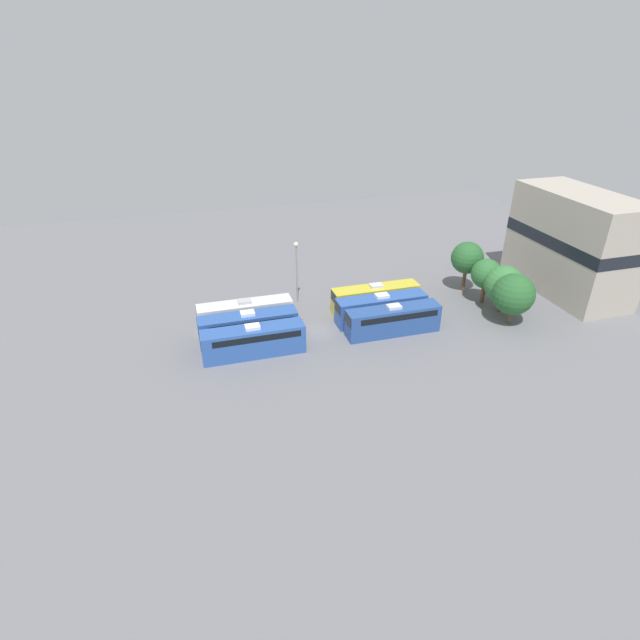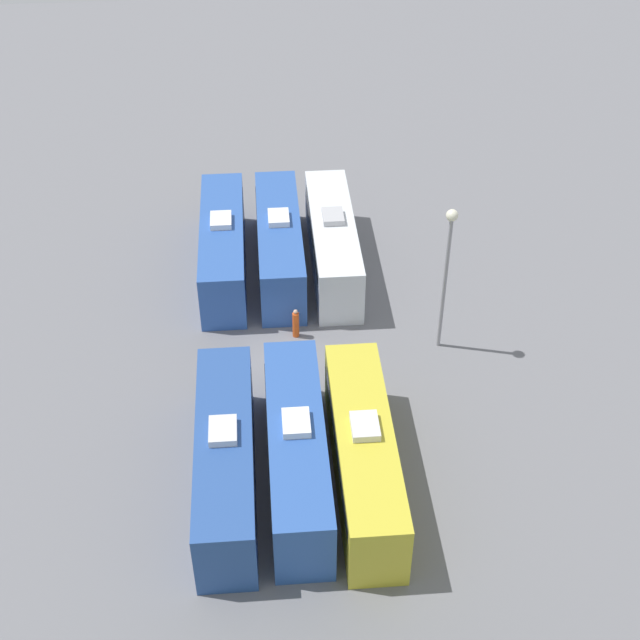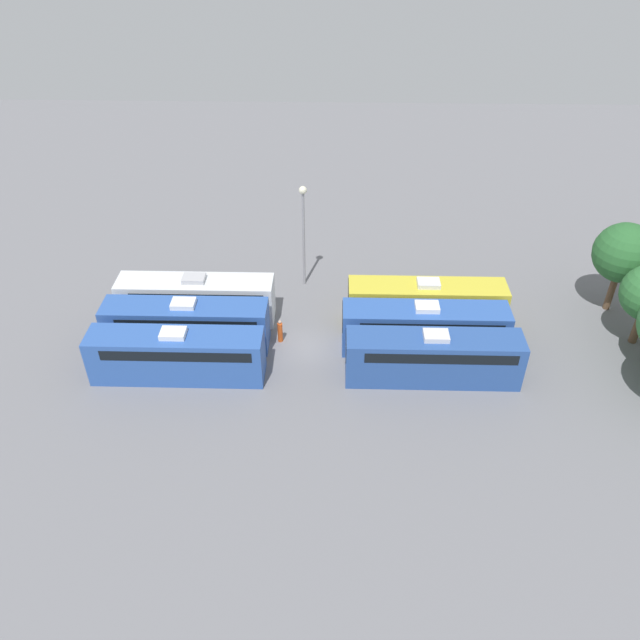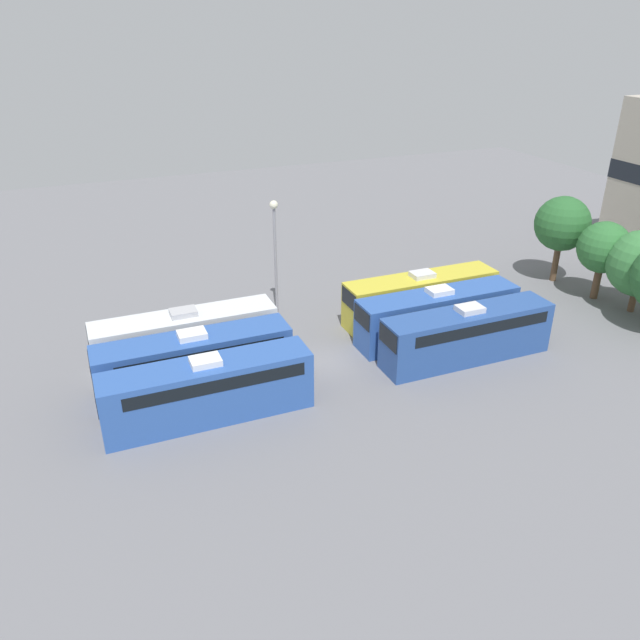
% 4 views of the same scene
% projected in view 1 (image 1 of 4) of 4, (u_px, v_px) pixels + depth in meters
% --- Properties ---
extents(ground_plane, '(110.55, 110.55, 0.00)m').
position_uv_depth(ground_plane, '(318.00, 330.00, 60.24)').
color(ground_plane, slate).
extents(bus_0, '(2.52, 11.33, 3.69)m').
position_uv_depth(bus_0, '(246.00, 314.00, 60.05)').
color(bus_0, silver).
rests_on(bus_0, ground_plane).
extents(bus_1, '(2.52, 11.33, 3.69)m').
position_uv_depth(bus_1, '(249.00, 326.00, 57.38)').
color(bus_1, '#2D56A8').
rests_on(bus_1, ground_plane).
extents(bus_2, '(2.52, 11.33, 3.69)m').
position_uv_depth(bus_2, '(254.00, 340.00, 54.60)').
color(bus_2, '#2D56A8').
rests_on(bus_2, ground_plane).
extents(bus_3, '(2.52, 11.33, 3.69)m').
position_uv_depth(bus_3, '(376.00, 298.00, 64.03)').
color(bus_3, gold).
rests_on(bus_3, ground_plane).
extents(bus_4, '(2.52, 11.33, 3.69)m').
position_uv_depth(bus_4, '(381.00, 308.00, 61.45)').
color(bus_4, '#2D56A8').
rests_on(bus_4, ground_plane).
extents(bus_5, '(2.52, 11.33, 3.69)m').
position_uv_depth(bus_5, '(393.00, 319.00, 58.84)').
color(bus_5, '#284C93').
rests_on(bus_5, ground_plane).
extents(worker_person, '(0.36, 0.36, 1.79)m').
position_uv_depth(worker_person, '(301.00, 324.00, 59.90)').
color(worker_person, '#CC4C19').
rests_on(worker_person, ground_plane).
extents(light_pole, '(0.60, 0.60, 8.46)m').
position_uv_depth(light_pole, '(297.00, 263.00, 64.31)').
color(light_pole, gray).
rests_on(light_pole, ground_plane).
extents(tree_0, '(4.38, 4.38, 7.08)m').
position_uv_depth(tree_0, '(467.00, 258.00, 67.99)').
color(tree_0, brown).
rests_on(tree_0, ground_plane).
extents(tree_1, '(3.92, 3.92, 6.12)m').
position_uv_depth(tree_1, '(486.00, 274.00, 65.00)').
color(tree_1, brown).
rests_on(tree_1, ground_plane).
extents(tree_2, '(4.88, 4.88, 6.22)m').
position_uv_depth(tree_2, '(504.00, 285.00, 62.87)').
color(tree_2, brown).
rests_on(tree_2, ground_plane).
extents(tree_3, '(5.05, 5.05, 6.50)m').
position_uv_depth(tree_3, '(514.00, 294.00, 59.91)').
color(tree_3, brown).
rests_on(tree_3, ground_plane).
extents(depot_building, '(17.90, 8.09, 13.67)m').
position_uv_depth(depot_building, '(572.00, 243.00, 67.26)').
color(depot_building, '#B2A899').
rests_on(depot_building, ground_plane).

